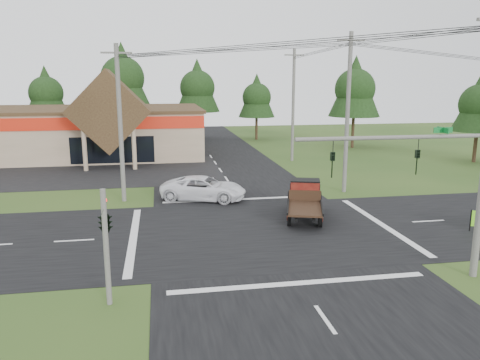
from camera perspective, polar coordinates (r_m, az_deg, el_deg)
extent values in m
plane|color=#2A4719|center=(26.06, 2.77, -6.18)|extent=(120.00, 120.00, 0.00)
cube|color=black|center=(26.06, 2.77, -6.16)|extent=(12.00, 120.00, 0.02)
cube|color=black|center=(26.06, 2.77, -6.16)|extent=(120.00, 12.00, 0.02)
cube|color=black|center=(44.73, -20.67, 0.80)|extent=(28.00, 14.00, 0.02)
cube|color=#9B8669|center=(55.45, -20.83, 5.43)|extent=(30.00, 15.00, 5.00)
cube|color=#392417|center=(55.25, -21.03, 8.05)|extent=(30.40, 15.40, 0.30)
cube|color=#B11E0D|center=(47.95, -22.64, 6.29)|extent=(30.00, 0.12, 1.20)
cube|color=#392417|center=(45.96, -15.64, 8.06)|extent=(7.78, 4.00, 7.78)
cylinder|color=#9B8669|center=(44.89, -18.41, 3.57)|extent=(0.40, 0.40, 4.00)
cylinder|color=#9B8669|center=(44.44, -12.79, 3.80)|extent=(0.40, 0.40, 4.00)
cube|color=black|center=(47.32, -15.27, 3.55)|extent=(8.00, 0.08, 2.60)
cylinder|color=#595651|center=(19.02, 18.40, 4.95)|extent=(8.00, 0.16, 0.16)
imported|color=black|center=(19.65, 20.78, 2.03)|extent=(0.16, 0.20, 1.00)
imported|color=black|center=(18.13, 11.19, 1.81)|extent=(0.16, 0.20, 1.00)
cube|color=#0C6626|center=(20.02, 23.53, 5.61)|extent=(0.80, 0.04, 0.22)
cylinder|color=#595651|center=(17.80, -16.00, -7.97)|extent=(0.20, 0.20, 4.40)
imported|color=black|center=(17.55, -16.21, -3.14)|extent=(0.53, 2.48, 1.00)
sphere|color=#FF0C0C|center=(17.64, -16.20, -2.38)|extent=(0.18, 0.18, 0.18)
cylinder|color=#595651|center=(32.38, -14.39, 6.54)|extent=(0.30, 0.30, 10.50)
cube|color=#595651|center=(32.29, -14.84, 14.78)|extent=(2.00, 0.12, 0.12)
cylinder|color=#595651|center=(34.93, 12.97, 7.81)|extent=(0.30, 0.30, 11.50)
cube|color=#595651|center=(34.96, 13.39, 16.26)|extent=(2.00, 0.12, 0.12)
cylinder|color=#595651|center=(48.14, 6.50, 8.95)|extent=(0.30, 0.30, 11.20)
cube|color=#595651|center=(48.13, 6.64, 14.90)|extent=(2.00, 0.12, 0.12)
cylinder|color=#332316|center=(68.03, -22.24, 5.77)|extent=(0.36, 0.36, 3.50)
cone|color=black|center=(67.74, -22.59, 10.01)|extent=(5.60, 5.60, 6.60)
sphere|color=black|center=(67.75, -22.57, 9.76)|extent=(4.40, 4.40, 4.40)
cylinder|color=#332316|center=(65.57, -13.86, 6.57)|extent=(0.36, 0.36, 4.55)
cone|color=black|center=(65.31, -14.15, 12.31)|extent=(7.28, 7.28, 8.58)
sphere|color=black|center=(65.31, -14.13, 11.97)|extent=(5.72, 5.72, 5.72)
cylinder|color=#332316|center=(66.66, -5.13, 6.66)|extent=(0.36, 0.36, 3.85)
cone|color=black|center=(66.37, -5.22, 11.43)|extent=(6.16, 6.16, 7.26)
sphere|color=black|center=(66.38, -5.21, 11.15)|extent=(4.84, 4.84, 4.84)
cylinder|color=#332316|center=(65.87, 2.02, 6.33)|extent=(0.36, 0.36, 3.15)
cone|color=black|center=(65.57, 2.05, 10.28)|extent=(5.04, 5.04, 5.94)
sphere|color=black|center=(65.58, 2.05, 10.04)|extent=(3.96, 3.96, 3.96)
cylinder|color=#332316|center=(59.34, 13.58, 5.70)|extent=(0.36, 0.36, 3.85)
cone|color=black|center=(59.01, 13.85, 11.07)|extent=(6.16, 6.16, 7.26)
sphere|color=black|center=(59.02, 13.84, 10.75)|extent=(4.84, 4.84, 4.84)
cylinder|color=#332316|center=(53.00, 26.74, 3.64)|extent=(0.36, 0.36, 3.15)
cone|color=black|center=(52.63, 27.21, 8.54)|extent=(5.04, 5.04, 5.94)
sphere|color=black|center=(52.64, 27.18, 8.24)|extent=(3.96, 3.96, 3.96)
imported|color=white|center=(32.55, -4.45, -1.01)|extent=(6.39, 4.40, 1.62)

